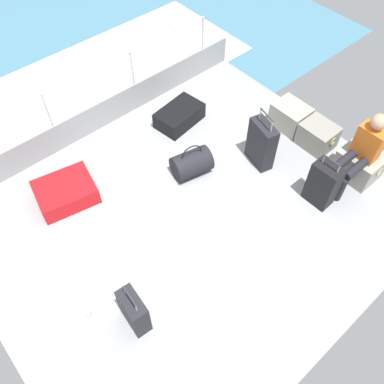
# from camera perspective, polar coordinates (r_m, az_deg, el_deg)

# --- Properties ---
(ground_plane) EXTENTS (4.40, 5.20, 0.06)m
(ground_plane) POSITION_cam_1_polar(r_m,az_deg,el_deg) (5.29, 0.27, -3.42)
(ground_plane) COLOR #939699
(gunwale_port) EXTENTS (0.06, 5.20, 0.45)m
(gunwale_port) POSITION_cam_1_polar(r_m,az_deg,el_deg) (6.33, -12.99, 10.43)
(gunwale_port) COLOR #939699
(gunwale_port) RESTS_ON ground_plane
(railing_port) EXTENTS (0.04, 4.20, 1.02)m
(railing_port) POSITION_cam_1_polar(r_m,az_deg,el_deg) (5.98, -13.97, 14.33)
(railing_port) COLOR silver
(railing_port) RESTS_ON ground_plane
(sea_wake) EXTENTS (12.00, 12.00, 0.01)m
(sea_wake) POSITION_cam_1_polar(r_m,az_deg,el_deg) (7.72, -18.06, 12.48)
(sea_wake) COLOR teal
(sea_wake) RESTS_ON ground_plane
(cargo_crate_0) EXTENTS (0.56, 0.41, 0.37)m
(cargo_crate_0) POSITION_cam_1_polar(r_m,az_deg,el_deg) (6.39, 13.62, 10.29)
(cargo_crate_0) COLOR #9E9989
(cargo_crate_0) RESTS_ON ground_plane
(cargo_crate_1) EXTENTS (0.52, 0.41, 0.37)m
(cargo_crate_1) POSITION_cam_1_polar(r_m,az_deg,el_deg) (6.20, 17.19, 7.57)
(cargo_crate_1) COLOR gray
(cargo_crate_1) RESTS_ON ground_plane
(cargo_crate_2) EXTENTS (0.58, 0.48, 0.40)m
(cargo_crate_2) POSITION_cam_1_polar(r_m,az_deg,el_deg) (5.99, 22.43, 3.68)
(cargo_crate_2) COLOR gray
(cargo_crate_2) RESTS_ON ground_plane
(passenger_seated) EXTENTS (0.34, 0.66, 1.10)m
(passenger_seated) POSITION_cam_1_polar(r_m,az_deg,el_deg) (5.60, 22.59, 5.30)
(passenger_seated) COLOR orange
(passenger_seated) RESTS_ON ground_plane
(suitcase_0) EXTENTS (0.73, 0.84, 0.26)m
(suitcase_0) POSITION_cam_1_polar(r_m,az_deg,el_deg) (5.58, -17.27, -0.00)
(suitcase_0) COLOR red
(suitcase_0) RESTS_ON ground_plane
(suitcase_1) EXTENTS (0.36, 0.25, 0.79)m
(suitcase_1) POSITION_cam_1_polar(r_m,az_deg,el_deg) (5.41, 17.87, 1.07)
(suitcase_1) COLOR black
(suitcase_1) RESTS_ON ground_plane
(suitcase_2) EXTENTS (0.55, 0.77, 0.26)m
(suitcase_2) POSITION_cam_1_polar(r_m,az_deg,el_deg) (6.31, -1.78, 10.63)
(suitcase_2) COLOR black
(suitcase_2) RESTS_ON ground_plane
(suitcase_3) EXTENTS (0.39, 0.22, 0.67)m
(suitcase_3) POSITION_cam_1_polar(r_m,az_deg,el_deg) (4.44, -8.13, -16.20)
(suitcase_3) COLOR black
(suitcase_3) RESTS_ON ground_plane
(suitcase_4) EXTENTS (0.47, 0.29, 0.88)m
(suitcase_4) POSITION_cam_1_polar(r_m,az_deg,el_deg) (5.66, 9.69, 6.67)
(suitcase_4) COLOR black
(suitcase_4) RESTS_ON ground_plane
(duffel_bag) EXTENTS (0.46, 0.59, 0.52)m
(duffel_bag) POSITION_cam_1_polar(r_m,az_deg,el_deg) (5.57, -0.06, 4.06)
(duffel_bag) COLOR black
(duffel_bag) RESTS_ON ground_plane
(paper_cup) EXTENTS (0.08, 0.08, 0.10)m
(paper_cup) POSITION_cam_1_polar(r_m,az_deg,el_deg) (4.76, -14.39, -16.16)
(paper_cup) COLOR white
(paper_cup) RESTS_ON ground_plane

